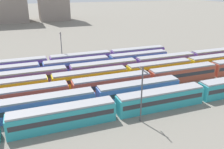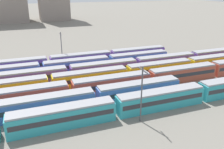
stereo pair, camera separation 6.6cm
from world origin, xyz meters
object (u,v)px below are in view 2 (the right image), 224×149
(train_track_0, at_px, (115,107))
(train_track_2, at_px, (112,84))
(catenary_pole_1, at_px, (62,47))
(catenary_pole_2, at_px, (142,92))
(train_track_1, at_px, (47,105))
(train_track_4, at_px, (104,69))
(train_track_3, at_px, (90,78))
(train_track_6, at_px, (49,63))
(train_track_5, at_px, (41,69))

(train_track_0, height_order, train_track_2, same)
(catenary_pole_1, bearing_deg, catenary_pole_2, -78.24)
(train_track_1, distance_m, catenary_pole_2, 17.71)
(train_track_2, distance_m, train_track_4, 10.52)
(train_track_0, distance_m, train_track_1, 12.71)
(train_track_2, bearing_deg, train_track_1, -160.66)
(train_track_1, relative_size, train_track_2, 0.60)
(train_track_2, xyz_separation_m, train_track_4, (1.57, 10.40, 0.00))
(train_track_3, height_order, catenary_pole_2, catenary_pole_2)
(train_track_6, distance_m, catenary_pole_1, 6.26)
(train_track_3, bearing_deg, train_track_0, -88.63)
(train_track_0, xyz_separation_m, train_track_4, (4.78, 20.80, 0.00))
(train_track_0, height_order, catenary_pole_1, catenary_pole_1)
(train_track_4, bearing_deg, train_track_3, -134.76)
(train_track_1, bearing_deg, train_track_6, 83.05)
(train_track_1, relative_size, train_track_6, 0.75)
(train_track_0, bearing_deg, train_track_4, 77.05)
(train_track_3, bearing_deg, train_track_1, -137.19)
(train_track_5, distance_m, catenary_pole_2, 32.68)
(train_track_3, bearing_deg, train_track_6, 117.32)
(train_track_1, relative_size, catenary_pole_2, 5.46)
(train_track_3, height_order, train_track_5, same)
(train_track_1, bearing_deg, train_track_3, 42.81)
(train_track_0, height_order, train_track_1, same)
(catenary_pole_2, bearing_deg, train_track_0, 139.66)
(train_track_4, relative_size, catenary_pole_2, 9.15)
(train_track_0, bearing_deg, train_track_6, 105.12)
(catenary_pole_1, bearing_deg, train_track_3, -78.52)
(train_track_2, height_order, train_track_6, same)
(train_track_0, relative_size, train_track_6, 1.00)
(train_track_2, bearing_deg, train_track_3, 124.60)
(train_track_1, xyz_separation_m, train_track_5, (0.75, 20.80, 0.00))
(catenary_pole_2, bearing_deg, train_track_4, 87.17)
(catenary_pole_1, bearing_deg, train_track_5, -130.49)
(train_track_4, bearing_deg, train_track_2, -98.58)
(train_track_3, distance_m, train_track_6, 17.56)
(train_track_6, xyz_separation_m, catenary_pole_2, (12.04, -34.26, 3.76))
(train_track_0, distance_m, train_track_2, 10.89)
(train_track_1, xyz_separation_m, train_track_6, (3.17, 26.00, 0.00))
(train_track_2, xyz_separation_m, train_track_5, (-14.07, 15.60, 0.00))
(train_track_2, bearing_deg, train_track_0, -107.18)
(train_track_4, bearing_deg, train_track_5, 161.61)
(train_track_3, xyz_separation_m, catenary_pole_1, (-3.72, 18.32, 3.61))
(catenary_pole_2, bearing_deg, train_track_1, 151.48)
(train_track_2, relative_size, train_track_3, 1.00)
(train_track_0, height_order, train_track_5, same)
(catenary_pole_1, relative_size, catenary_pole_2, 0.97)
(train_track_1, distance_m, train_track_2, 15.70)
(train_track_1, height_order, train_track_5, same)
(catenary_pole_2, bearing_deg, train_track_6, 109.36)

